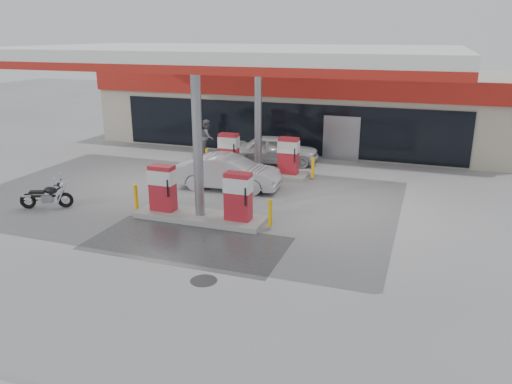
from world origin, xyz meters
TOP-DOWN VIEW (x-y plane):
  - ground at (0.00, 0.00)m, footprint 90.00×90.00m
  - wet_patch at (0.50, 0.00)m, footprint 6.00×3.00m
  - drain_cover at (2.00, -2.00)m, footprint 0.70×0.70m
  - store_building at (0.01, 15.94)m, footprint 22.00×8.22m
  - canopy at (0.00, 5.00)m, footprint 16.00×10.02m
  - pump_island_near at (0.00, 2.00)m, footprint 5.14×1.30m
  - pump_island_far at (0.00, 8.00)m, footprint 5.14×1.30m
  - parked_motorcycle at (-5.72, 1.22)m, footprint 1.78×0.98m
  - sedan_white at (0.20, 10.20)m, footprint 4.25×2.24m
  - attendant at (-3.78, 10.80)m, footprint 0.92×1.05m
  - hatchback_silver at (-0.42, 5.60)m, footprint 4.29×1.79m
  - parked_car_left at (-4.54, 14.00)m, footprint 4.08×1.84m
  - parked_car_right at (5.52, 14.00)m, footprint 4.28×3.05m

SIDE VIEW (x-z plane):
  - ground at x=0.00m, z-range 0.00..0.00m
  - wet_patch at x=0.50m, z-range 0.00..0.00m
  - drain_cover at x=2.00m, z-range 0.00..0.01m
  - parked_motorcycle at x=-5.72m, z-range -0.06..0.92m
  - parked_car_right at x=5.52m, z-range 0.00..1.08m
  - parked_car_left at x=-4.54m, z-range 0.00..1.16m
  - hatchback_silver at x=-0.42m, z-range 0.00..1.38m
  - sedan_white at x=0.20m, z-range 0.00..1.38m
  - pump_island_near at x=0.00m, z-range -0.18..1.60m
  - pump_island_far at x=0.00m, z-range -0.18..1.60m
  - attendant at x=-3.78m, z-range 0.00..1.84m
  - store_building at x=0.01m, z-range 0.01..4.01m
  - canopy at x=0.00m, z-range 2.51..8.02m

